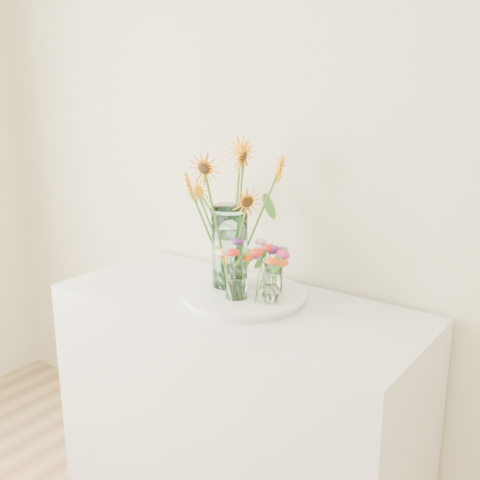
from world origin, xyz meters
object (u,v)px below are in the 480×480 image
(tray, at_px, (244,296))
(mason_jar, at_px, (230,247))
(counter, at_px, (238,409))
(small_vase_b, at_px, (269,286))
(small_vase_a, at_px, (237,282))
(small_vase_c, at_px, (273,276))

(tray, xyz_separation_m, mason_jar, (-0.09, 0.03, 0.17))
(counter, bearing_deg, small_vase_b, 0.93)
(small_vase_a, xyz_separation_m, small_vase_c, (0.06, 0.14, -0.01))
(small_vase_a, relative_size, small_vase_c, 1.10)
(mason_jar, bearing_deg, small_vase_c, 17.50)
(small_vase_a, height_order, small_vase_c, small_vase_a)
(counter, xyz_separation_m, small_vase_a, (0.02, -0.04, 0.54))
(counter, height_order, mason_jar, mason_jar)
(counter, relative_size, small_vase_b, 11.51)
(counter, distance_m, mason_jar, 0.64)
(tray, bearing_deg, small_vase_c, 46.58)
(mason_jar, xyz_separation_m, small_vase_b, (0.21, -0.05, -0.10))
(small_vase_a, distance_m, small_vase_b, 0.12)
(mason_jar, distance_m, small_vase_c, 0.20)
(small_vase_b, bearing_deg, small_vase_c, 114.92)
(small_vase_b, height_order, small_vase_c, small_vase_b)
(small_vase_b, bearing_deg, tray, 169.69)
(small_vase_a, bearing_deg, small_vase_b, 19.09)
(tray, height_order, small_vase_b, small_vase_b)
(counter, xyz_separation_m, small_vase_b, (0.13, 0.00, 0.54))
(tray, bearing_deg, small_vase_b, -10.31)
(counter, distance_m, small_vase_b, 0.55)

